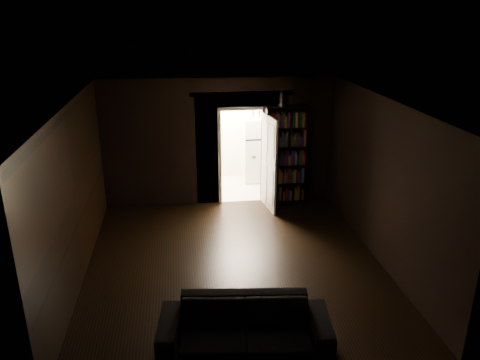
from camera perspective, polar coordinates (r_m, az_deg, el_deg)
The scene contains 9 objects.
ground at distance 8.20m, azimuth -0.66°, elevation -10.21°, with size 5.50×5.50×0.00m, color black.
room_walls at distance 8.49m, azimuth -1.66°, elevation 3.33°, with size 5.02×5.61×2.84m.
kitchen_alcove at distance 11.35m, azimuth -0.59°, elevation 5.27°, with size 2.20×1.80×2.60m.
sofa at distance 6.22m, azimuth 0.59°, elevation -16.75°, with size 2.19×0.95×0.84m, color black.
bookshelf at distance 10.32m, azimuth 5.51°, elevation 2.98°, with size 0.90×0.32×2.20m, color black.
refrigerator at distance 11.77m, azimuth 2.18°, elevation 3.86°, with size 0.74×0.68×1.65m, color white.
door at distance 10.01m, azimuth 3.56°, elevation 2.03°, with size 0.85×0.05×2.05m, color white.
figurine at distance 9.98m, azimuth 5.05°, elevation 9.77°, with size 0.10×0.10×0.29m, color silver.
bottles at distance 11.45m, azimuth 2.75°, elevation 8.23°, with size 0.56×0.07×0.23m, color black.
Camera 1 is at (-0.85, -7.00, 4.18)m, focal length 35.00 mm.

